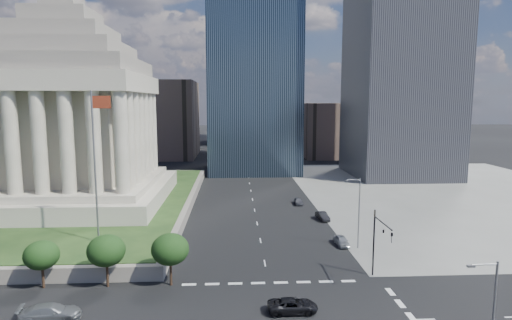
{
  "coord_description": "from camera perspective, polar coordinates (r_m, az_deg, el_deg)",
  "views": [
    {
      "loc": [
        -3.82,
        -32.13,
        20.41
      ],
      "look_at": [
        -1.27,
        17.35,
        13.68
      ],
      "focal_mm": 30.0,
      "sensor_mm": 36.0,
      "label": 1
    }
  ],
  "objects": [
    {
      "name": "building_filler_ne",
      "position": [
        166.37,
        9.5,
        4.05
      ],
      "size": [
        20.0,
        30.0,
        20.0
      ],
      "primitive_type": "cube",
      "color": "brown",
      "rests_on": "ground"
    },
    {
      "name": "war_memorial",
      "position": [
        85.63,
        -23.82,
        7.75
      ],
      "size": [
        34.0,
        34.0,
        39.0
      ],
      "primitive_type": null,
      "color": "gray",
      "rests_on": "plaza_lawn"
    },
    {
      "name": "ground",
      "position": [
        133.75,
        -1.29,
        -1.04
      ],
      "size": [
        500.0,
        500.0,
        0.0
      ],
      "primitive_type": "plane",
      "color": "black",
      "rests_on": "ground"
    },
    {
      "name": "traffic_signal_ne",
      "position": [
        50.96,
        16.12,
        -9.88
      ],
      "size": [
        0.3,
        5.74,
        8.0
      ],
      "color": "black",
      "rests_on": "ground"
    },
    {
      "name": "parked_sedan_mid",
      "position": [
        75.99,
        8.85,
        -7.4
      ],
      "size": [
        4.3,
        2.02,
        1.36
      ],
      "primitive_type": "imported",
      "rotation": [
        0.0,
        0.0,
        0.15
      ],
      "color": "black",
      "rests_on": "ground"
    },
    {
      "name": "building_filler_nw",
      "position": [
        164.36,
        -12.18,
        5.33
      ],
      "size": [
        24.0,
        30.0,
        28.0
      ],
      "primitive_type": "cube",
      "color": "brown",
      "rests_on": "ground"
    },
    {
      "name": "parked_sedan_far",
      "position": [
        86.55,
        5.67,
        -5.49
      ],
      "size": [
        1.68,
        3.93,
        1.32
      ],
      "primitive_type": "imported",
      "rotation": [
        0.0,
        0.0,
        -0.03
      ],
      "color": "#4E4F55",
      "rests_on": "ground"
    },
    {
      "name": "sidewalk_ne",
      "position": [
        106.71,
        25.01,
        -4.02
      ],
      "size": [
        68.0,
        90.0,
        0.03
      ],
      "primitive_type": "cube",
      "color": "slate",
      "rests_on": "ground"
    },
    {
      "name": "plaza_terrace",
      "position": [
        93.92,
        -29.01,
        -5.24
      ],
      "size": [
        66.0,
        70.0,
        1.8
      ],
      "primitive_type": "cube",
      "color": "slate",
      "rests_on": "ground"
    },
    {
      "name": "plaza_lawn",
      "position": [
        93.73,
        -29.05,
        -4.67
      ],
      "size": [
        64.0,
        68.0,
        0.1
      ],
      "primitive_type": "cube",
      "color": "#1D3716",
      "rests_on": "plaza_terrace"
    },
    {
      "name": "pickup_truck",
      "position": [
        44.24,
        4.92,
        -18.77
      ],
      "size": [
        4.98,
        2.38,
        1.37
      ],
      "primitive_type": "imported",
      "rotation": [
        0.0,
        0.0,
        1.59
      ],
      "color": "black",
      "rests_on": "ground"
    },
    {
      "name": "street_lamp_north",
      "position": [
        61.45,
        13.43,
        -6.36
      ],
      "size": [
        2.13,
        0.22,
        10.0
      ],
      "color": "slate",
      "rests_on": "ground"
    },
    {
      "name": "midrise_glass",
      "position": [
        127.63,
        -0.34,
        12.05
      ],
      "size": [
        26.0,
        26.0,
        60.0
      ],
      "primitive_type": "cube",
      "color": "black",
      "rests_on": "ground"
    },
    {
      "name": "suv_grey",
      "position": [
        46.75,
        -25.73,
        -17.86
      ],
      "size": [
        5.83,
        3.08,
        1.61
      ],
      "primitive_type": "imported",
      "rotation": [
        0.0,
        0.0,
        1.72
      ],
      "color": "#575A5E",
      "rests_on": "ground"
    },
    {
      "name": "parked_sedan_near",
      "position": [
        63.53,
        11.34,
        -10.51
      ],
      "size": [
        4.06,
        1.73,
        1.37
      ],
      "primitive_type": "imported",
      "rotation": [
        0.0,
        0.0,
        0.03
      ],
      "color": "gray",
      "rests_on": "ground"
    },
    {
      "name": "flagpole",
      "position": [
        59.4,
        -20.58,
        0.19
      ],
      "size": [
        2.52,
        0.24,
        20.0
      ],
      "color": "slate",
      "rests_on": "plaza_lawn"
    }
  ]
}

